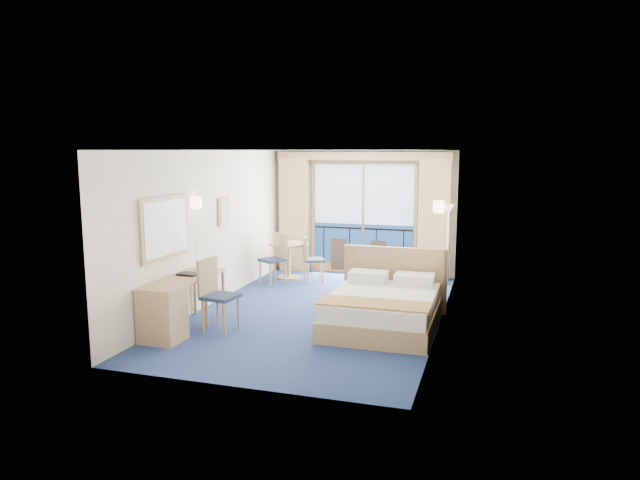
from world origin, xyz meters
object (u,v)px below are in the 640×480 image
(armchair, at_px, (409,276))
(table_chair_a, at_px, (310,256))
(table_chair_b, at_px, (276,255))
(round_table, at_px, (288,252))
(floor_lamp, at_px, (448,224))
(desk, at_px, (167,309))
(nightstand, at_px, (432,292))
(desk_chair, at_px, (215,290))
(bed, at_px, (383,308))

(armchair, bearing_deg, table_chair_a, -58.71)
(table_chair_b, bearing_deg, round_table, 111.65)
(armchair, relative_size, round_table, 0.97)
(floor_lamp, bearing_deg, round_table, -175.11)
(table_chair_b, bearing_deg, floor_lamp, 45.39)
(floor_lamp, bearing_deg, table_chair_b, -167.25)
(desk, xyz_separation_m, table_chair_a, (0.83, 4.09, 0.09))
(nightstand, height_order, desk_chair, desk_chair)
(bed, bearing_deg, desk, -153.28)
(desk_chair, relative_size, table_chair_b, 1.07)
(desk_chair, bearing_deg, floor_lamp, -30.90)
(floor_lamp, relative_size, table_chair_a, 1.75)
(nightstand, relative_size, table_chair_a, 0.58)
(table_chair_a, bearing_deg, nightstand, -143.19)
(bed, bearing_deg, table_chair_a, 127.90)
(desk, distance_m, desk_chair, 0.76)
(armchair, relative_size, desk_chair, 0.74)
(armchair, distance_m, desk, 4.63)
(floor_lamp, height_order, round_table, floor_lamp)
(armchair, distance_m, desk_chair, 3.89)
(table_chair_a, distance_m, table_chair_b, 0.71)
(nightstand, distance_m, desk_chair, 3.75)
(round_table, xyz_separation_m, table_chair_b, (-0.09, -0.48, 0.00))
(desk, xyz_separation_m, round_table, (0.30, 4.23, 0.13))
(nightstand, height_order, table_chair_b, table_chair_b)
(floor_lamp, bearing_deg, table_chair_a, -171.18)
(round_table, bearing_deg, table_chair_a, -15.33)
(bed, xyz_separation_m, table_chair_a, (-2.05, 2.64, 0.22))
(bed, distance_m, nightstand, 1.47)
(floor_lamp, bearing_deg, bed, -102.82)
(nightstand, bearing_deg, desk_chair, -143.38)
(bed, height_order, desk_chair, same)
(nightstand, relative_size, desk, 0.32)
(table_chair_a, bearing_deg, round_table, 47.58)
(desk, height_order, round_table, desk)
(bed, distance_m, table_chair_a, 3.35)
(floor_lamp, xyz_separation_m, desk, (-3.58, -4.51, -0.81))
(round_table, bearing_deg, armchair, -14.36)
(bed, bearing_deg, desk_chair, -159.89)
(desk_chair, distance_m, table_chair_b, 3.19)
(table_chair_a, bearing_deg, bed, -169.19)
(armchair, relative_size, table_chair_b, 0.79)
(round_table, relative_size, table_chair_a, 0.89)
(desk, bearing_deg, bed, 26.72)
(armchair, distance_m, floor_lamp, 1.44)
(bed, relative_size, nightstand, 3.77)
(nightstand, distance_m, desk, 4.46)
(round_table, bearing_deg, floor_lamp, 4.89)
(desk, distance_m, table_chair_b, 3.76)
(bed, height_order, table_chair_a, bed)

